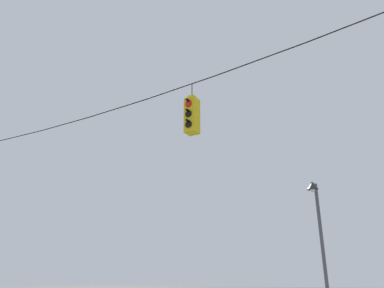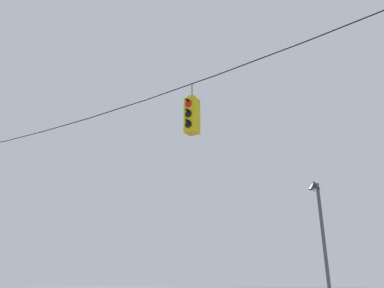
% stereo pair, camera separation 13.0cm
% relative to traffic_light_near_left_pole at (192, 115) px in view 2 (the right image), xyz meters
% --- Properties ---
extents(span_wire, '(17.84, 0.03, 0.41)m').
position_rel_traffic_light_near_left_pole_xyz_m(span_wire, '(-3.01, 0.01, 1.10)').
color(span_wire, black).
extents(traffic_light_near_left_pole, '(0.34, 0.46, 1.55)m').
position_rel_traffic_light_near_left_pole_xyz_m(traffic_light_near_left_pole, '(0.00, 0.00, 0.00)').
color(traffic_light_near_left_pole, yellow).
extents(street_lamp, '(0.40, 0.70, 4.99)m').
position_rel_traffic_light_near_left_pole_xyz_m(street_lamp, '(1.87, 5.13, -2.71)').
color(street_lamp, '#515156').
rests_on(street_lamp, ground_plane).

